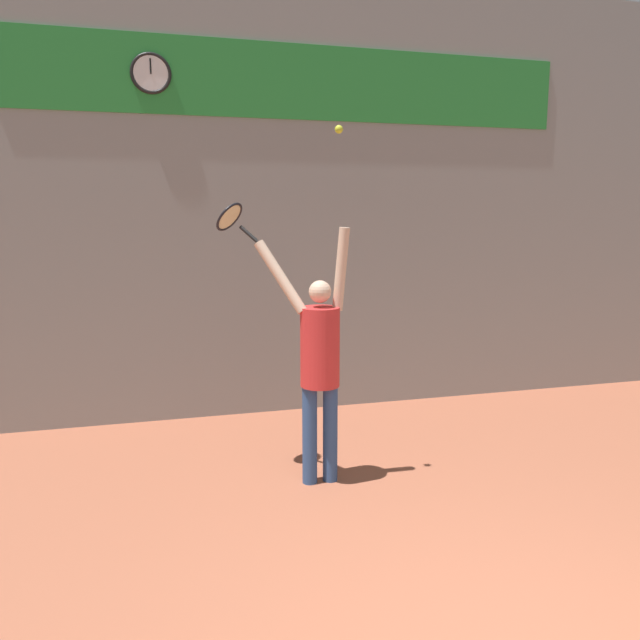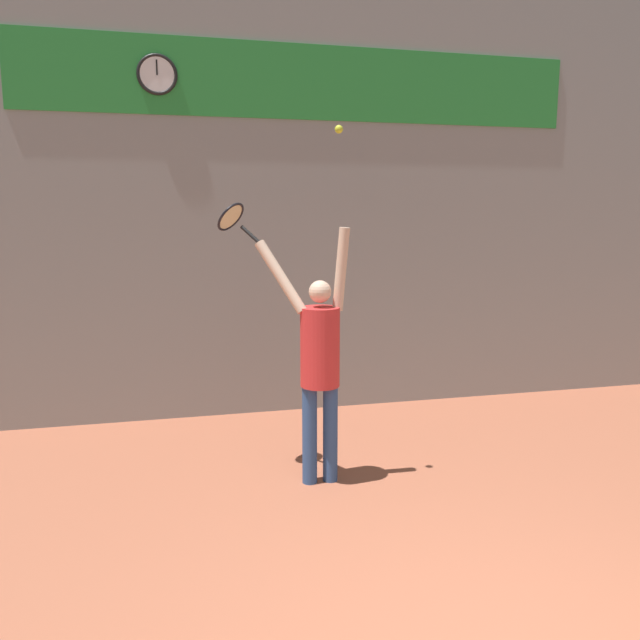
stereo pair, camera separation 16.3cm
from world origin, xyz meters
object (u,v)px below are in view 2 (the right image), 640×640
object	(u,v)px
tennis_player	(319,358)
tennis_racket	(233,219)
tennis_ball	(339,129)
scoreboard_clock	(157,74)

from	to	relation	value
tennis_player	tennis_racket	bearing A→B (deg)	147.34
tennis_ball	tennis_racket	bearing A→B (deg)	149.73
tennis_player	tennis_ball	size ratio (longest dim) A/B	33.56
tennis_racket	tennis_ball	bearing A→B (deg)	-30.27
tennis_racket	tennis_player	bearing A→B (deg)	-32.66
scoreboard_clock	tennis_ball	bearing A→B (deg)	-55.65
tennis_racket	scoreboard_clock	bearing A→B (deg)	110.56
scoreboard_clock	tennis_ball	xyz separation A→B (m)	(1.43, -2.09, -0.78)
scoreboard_clock	tennis_racket	distance (m)	2.27
tennis_player	tennis_ball	bearing A→B (deg)	-18.28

